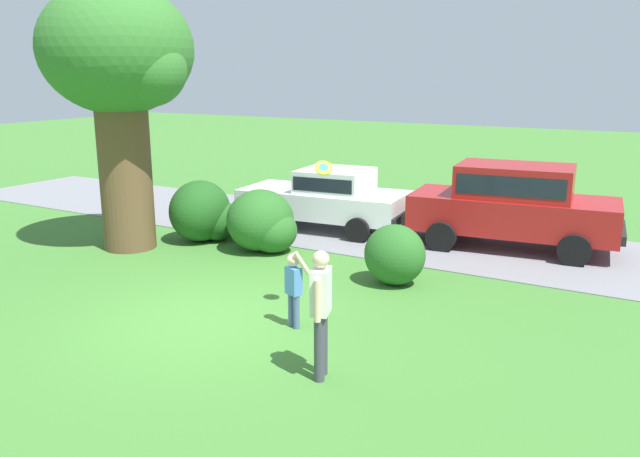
{
  "coord_description": "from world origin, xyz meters",
  "views": [
    {
      "loc": [
        6.45,
        -7.5,
        3.94
      ],
      "look_at": [
        0.68,
        2.48,
        1.1
      ],
      "focal_mm": 35.86,
      "sensor_mm": 36.0,
      "label": 1
    }
  ],
  "objects": [
    {
      "name": "ground_plane",
      "position": [
        0.0,
        0.0,
        0.0
      ],
      "size": [
        80.0,
        80.0,
        0.0
      ],
      "primitive_type": "plane",
      "color": "#3D752D"
    },
    {
      "name": "frisbee",
      "position": [
        1.57,
        1.05,
        2.48
      ],
      "size": [
        0.32,
        0.25,
        0.28
      ],
      "color": "yellow"
    },
    {
      "name": "shrub_centre",
      "position": [
        1.88,
        3.23,
        0.58
      ],
      "size": [
        1.17,
        1.06,
        1.16
      ],
      "color": "#286023",
      "rests_on": "ground"
    },
    {
      "name": "parked_sedan",
      "position": [
        -1.39,
        6.42,
        0.85
      ],
      "size": [
        4.55,
        2.4,
        1.56
      ],
      "color": "white",
      "rests_on": "ground"
    },
    {
      "name": "child_thrower",
      "position": [
        1.36,
        0.48,
        0.72
      ],
      "size": [
        0.48,
        0.25,
        1.29
      ],
      "color": "#4C608C",
      "rests_on": "ground"
    },
    {
      "name": "oak_tree_large",
      "position": [
        -4.39,
        2.69,
        4.04
      ],
      "size": [
        3.34,
        3.33,
        5.81
      ],
      "color": "brown",
      "rests_on": "ground"
    },
    {
      "name": "shrub_near_tree",
      "position": [
        -3.33,
        3.95,
        0.66
      ],
      "size": [
        1.56,
        1.56,
        1.45
      ],
      "color": "#1E511C",
      "rests_on": "ground"
    },
    {
      "name": "parked_suv",
      "position": [
        3.15,
        6.93,
        1.08
      ],
      "size": [
        4.87,
        2.47,
        1.92
      ],
      "color": "maroon",
      "rests_on": "ground"
    },
    {
      "name": "adult_onlooker",
      "position": [
        2.58,
        -0.78,
        0.98
      ],
      "size": [
        0.32,
        0.51,
        1.74
      ],
      "color": "#3F3F4C",
      "rests_on": "ground"
    },
    {
      "name": "driveway_strip",
      "position": [
        0.0,
        6.67,
        0.01
      ],
      "size": [
        28.0,
        4.4,
        0.02
      ],
      "primitive_type": "cube",
      "color": "slate",
      "rests_on": "ground"
    },
    {
      "name": "shrub_centre_left",
      "position": [
        -1.6,
        3.9,
        0.64
      ],
      "size": [
        1.63,
        1.56,
        1.39
      ],
      "color": "#286023",
      "rests_on": "ground"
    }
  ]
}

